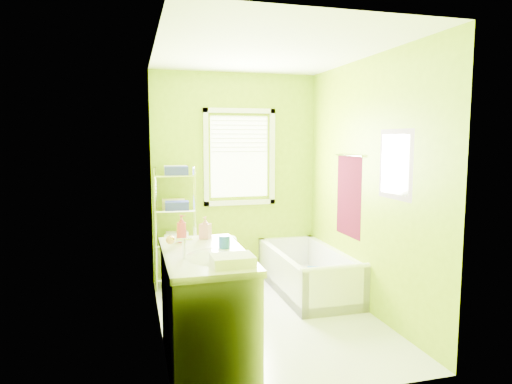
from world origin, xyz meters
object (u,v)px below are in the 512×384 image
object	(u,v)px
vanity	(206,306)
wire_shelf_unit	(177,215)
toilet	(220,260)
bathtub	(308,278)

from	to	relation	value
vanity	wire_shelf_unit	xyz separation A→B (m)	(-0.02, 2.01, 0.40)
wire_shelf_unit	toilet	bearing A→B (deg)	-16.22
bathtub	wire_shelf_unit	bearing A→B (deg)	158.40
bathtub	toilet	world-z (taller)	toilet
toilet	vanity	distance (m)	1.93
toilet	wire_shelf_unit	world-z (taller)	wire_shelf_unit
bathtub	wire_shelf_unit	world-z (taller)	wire_shelf_unit
vanity	wire_shelf_unit	bearing A→B (deg)	90.59
vanity	toilet	bearing A→B (deg)	76.15
bathtub	vanity	bearing A→B (deg)	-134.73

